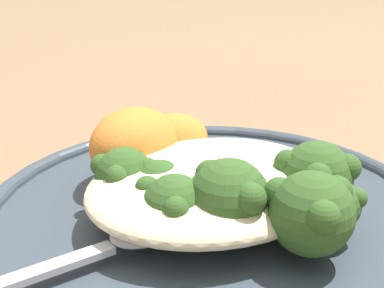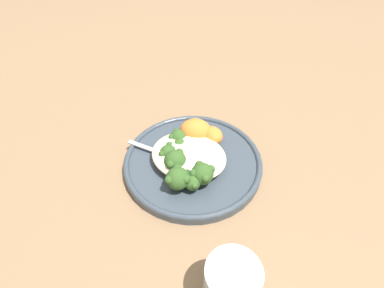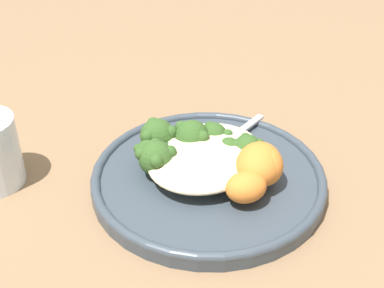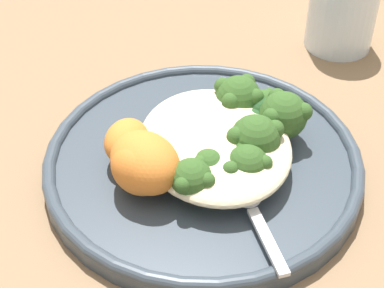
# 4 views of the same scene
# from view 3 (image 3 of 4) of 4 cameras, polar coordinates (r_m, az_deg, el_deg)

# --- Properties ---
(ground_plane) EXTENTS (4.00, 4.00, 0.00)m
(ground_plane) POSITION_cam_3_polar(r_m,az_deg,el_deg) (0.67, 1.70, -3.68)
(ground_plane) COLOR #846647
(plate) EXTENTS (0.28, 0.28, 0.02)m
(plate) POSITION_cam_3_polar(r_m,az_deg,el_deg) (0.65, 1.76, -3.61)
(plate) COLOR #38424C
(plate) RESTS_ON ground_plane
(quinoa_mound) EXTENTS (0.15, 0.13, 0.03)m
(quinoa_mound) POSITION_cam_3_polar(r_m,az_deg,el_deg) (0.64, 1.71, -1.44)
(quinoa_mound) COLOR beige
(quinoa_mound) RESTS_ON plate
(broccoli_stalk_0) EXTENTS (0.09, 0.04, 0.04)m
(broccoli_stalk_0) POSITION_cam_3_polar(r_m,az_deg,el_deg) (0.65, 5.30, -0.98)
(broccoli_stalk_0) COLOR #ADC675
(broccoli_stalk_0) RESTS_ON plate
(broccoli_stalk_1) EXTENTS (0.08, 0.04, 0.03)m
(broccoli_stalk_1) POSITION_cam_3_polar(r_m,az_deg,el_deg) (0.65, 3.56, -1.22)
(broccoli_stalk_1) COLOR #ADC675
(broccoli_stalk_1) RESTS_ON plate
(broccoli_stalk_2) EXTENTS (0.08, 0.07, 0.04)m
(broccoli_stalk_2) POSITION_cam_3_polar(r_m,az_deg,el_deg) (0.66, 2.29, 0.04)
(broccoli_stalk_2) COLOR #ADC675
(broccoli_stalk_2) RESTS_ON plate
(broccoli_stalk_3) EXTENTS (0.07, 0.11, 0.04)m
(broccoli_stalk_3) POSITION_cam_3_polar(r_m,az_deg,el_deg) (0.66, 0.33, 0.11)
(broccoli_stalk_3) COLOR #ADC675
(broccoli_stalk_3) RESTS_ON plate
(broccoli_stalk_4) EXTENTS (0.05, 0.13, 0.04)m
(broccoli_stalk_4) POSITION_cam_3_polar(r_m,az_deg,el_deg) (0.66, -3.04, 0.39)
(broccoli_stalk_4) COLOR #ADC675
(broccoli_stalk_4) RESTS_ON plate
(broccoli_stalk_5) EXTENTS (0.05, 0.11, 0.03)m
(broccoli_stalk_5) POSITION_cam_3_polar(r_m,az_deg,el_deg) (0.64, -3.18, -1.40)
(broccoli_stalk_5) COLOR #ADC675
(broccoli_stalk_5) RESTS_ON plate
(broccoli_stalk_6) EXTENTS (0.06, 0.09, 0.04)m
(broccoli_stalk_6) POSITION_cam_3_polar(r_m,az_deg,el_deg) (0.63, -3.37, -1.62)
(broccoli_stalk_6) COLOR #ADC675
(broccoli_stalk_6) RESTS_ON plate
(sweet_potato_chunk_0) EXTENTS (0.08, 0.07, 0.05)m
(sweet_potato_chunk_0) POSITION_cam_3_polar(r_m,az_deg,el_deg) (0.62, 7.15, -2.17)
(sweet_potato_chunk_0) COLOR orange
(sweet_potato_chunk_0) RESTS_ON plate
(sweet_potato_chunk_1) EXTENTS (0.06, 0.06, 0.04)m
(sweet_potato_chunk_1) POSITION_cam_3_polar(r_m,az_deg,el_deg) (0.62, 7.89, -2.30)
(sweet_potato_chunk_1) COLOR orange
(sweet_potato_chunk_1) RESTS_ON plate
(sweet_potato_chunk_2) EXTENTS (0.06, 0.06, 0.03)m
(sweet_potato_chunk_2) POSITION_cam_3_polar(r_m,az_deg,el_deg) (0.59, 5.79, -4.61)
(sweet_potato_chunk_2) COLOR orange
(sweet_potato_chunk_2) RESTS_ON plate
(kale_tuft) EXTENTS (0.04, 0.04, 0.03)m
(kale_tuft) POSITION_cam_3_polar(r_m,az_deg,el_deg) (0.65, -3.33, -1.10)
(kale_tuft) COLOR #234723
(kale_tuft) RESTS_ON plate
(spoon) EXTENTS (0.11, 0.03, 0.01)m
(spoon) POSITION_cam_3_polar(r_m,az_deg,el_deg) (0.69, 3.97, 0.56)
(spoon) COLOR silver
(spoon) RESTS_ON plate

